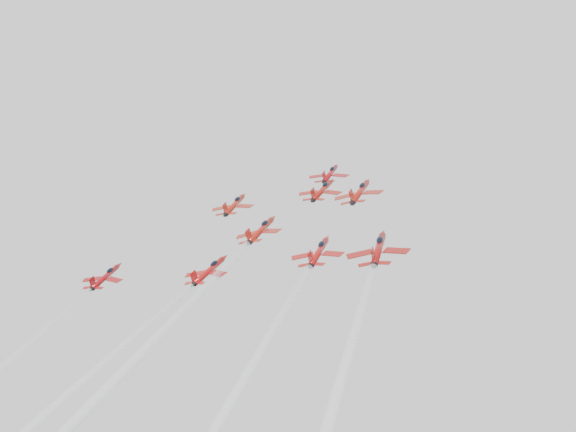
% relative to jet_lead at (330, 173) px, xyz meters
% --- Properties ---
extents(jet_lead, '(9.33, 11.54, 8.63)m').
position_rel_jet_lead_xyz_m(jet_lead, '(0.00, 0.00, 0.00)').
color(jet_lead, '#A00F13').
extents(jet_row2_left, '(9.87, 12.21, 9.13)m').
position_rel_jet_lead_xyz_m(jet_row2_left, '(-18.57, -10.33, -7.50)').
color(jet_row2_left, '#A92010').
extents(jet_row2_center, '(9.67, 11.96, 8.94)m').
position_rel_jet_lead_xyz_m(jet_row2_center, '(1.69, -8.73, -6.34)').
color(jet_row2_center, '#9F180F').
extents(jet_row2_right, '(10.39, 12.86, 9.61)m').
position_rel_jet_lead_xyz_m(jet_row2_right, '(11.32, -11.94, -8.67)').
color(jet_row2_right, '#A61A0F').
extents(jet_center, '(9.81, 87.16, 63.82)m').
position_rel_jet_lead_xyz_m(jet_center, '(-4.63, -62.54, -45.52)').
color(jet_center, '#A61C0F').
extents(jet_rear_left, '(8.62, 76.60, 56.09)m').
position_rel_jet_lead_xyz_m(jet_rear_left, '(-7.72, -71.21, -51.82)').
color(jet_rear_left, '#B31111').
extents(jet_rear_right, '(9.28, 82.43, 60.36)m').
position_rel_jet_lead_xyz_m(jet_rear_right, '(11.91, -70.78, -51.50)').
color(jet_rear_right, '#AD1310').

